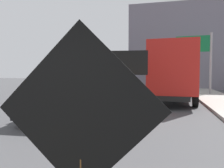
{
  "coord_description": "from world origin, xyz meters",
  "views": [
    {
      "loc": [
        1.51,
        0.89,
        1.86
      ],
      "look_at": [
        0.31,
        5.88,
        1.58
      ],
      "focal_mm": 34.59,
      "sensor_mm": 36.0,
      "label": 1
    }
  ],
  "objects_px": {
    "traffic_cone_mid_lane": "(128,122)",
    "highway_guide_sign": "(200,53)",
    "roadwork_sign": "(81,114)",
    "box_truck": "(173,72)",
    "arrow_board_trailer": "(127,107)",
    "pickup_car": "(66,100)"
  },
  "relations": [
    {
      "from": "box_truck",
      "to": "pickup_car",
      "type": "distance_m",
      "value": 7.53
    },
    {
      "from": "arrow_board_trailer",
      "to": "roadwork_sign",
      "type": "bearing_deg",
      "value": -84.19
    },
    {
      "from": "box_truck",
      "to": "pickup_car",
      "type": "bearing_deg",
      "value": -127.97
    },
    {
      "from": "arrow_board_trailer",
      "to": "box_truck",
      "type": "height_order",
      "value": "box_truck"
    },
    {
      "from": "arrow_board_trailer",
      "to": "pickup_car",
      "type": "xyz_separation_m",
      "value": [
        -2.6,
        -0.02,
        0.22
      ]
    },
    {
      "from": "arrow_board_trailer",
      "to": "traffic_cone_mid_lane",
      "type": "xyz_separation_m",
      "value": [
        0.37,
        -1.95,
        -0.13
      ]
    },
    {
      "from": "highway_guide_sign",
      "to": "arrow_board_trailer",
      "type": "bearing_deg",
      "value": -112.42
    },
    {
      "from": "pickup_car",
      "to": "traffic_cone_mid_lane",
      "type": "bearing_deg",
      "value": -33.02
    },
    {
      "from": "box_truck",
      "to": "arrow_board_trailer",
      "type": "bearing_deg",
      "value": -108.66
    },
    {
      "from": "box_truck",
      "to": "traffic_cone_mid_lane",
      "type": "bearing_deg",
      "value": -101.63
    },
    {
      "from": "roadwork_sign",
      "to": "box_truck",
      "type": "xyz_separation_m",
      "value": [
        1.31,
        12.37,
        0.4
      ]
    },
    {
      "from": "arrow_board_trailer",
      "to": "box_truck",
      "type": "relative_size",
      "value": 0.34
    },
    {
      "from": "traffic_cone_mid_lane",
      "to": "highway_guide_sign",
      "type": "bearing_deg",
      "value": 72.43
    },
    {
      "from": "roadwork_sign",
      "to": "highway_guide_sign",
      "type": "bearing_deg",
      "value": 77.98
    },
    {
      "from": "roadwork_sign",
      "to": "pickup_car",
      "type": "relative_size",
      "value": 0.49
    },
    {
      "from": "highway_guide_sign",
      "to": "traffic_cone_mid_lane",
      "type": "distance_m",
      "value": 13.19
    },
    {
      "from": "pickup_car",
      "to": "highway_guide_sign",
      "type": "distance_m",
      "value": 12.66
    },
    {
      "from": "arrow_board_trailer",
      "to": "box_truck",
      "type": "xyz_separation_m",
      "value": [
        1.98,
        5.85,
        1.39
      ]
    },
    {
      "from": "arrow_board_trailer",
      "to": "highway_guide_sign",
      "type": "bearing_deg",
      "value": 67.58
    },
    {
      "from": "roadwork_sign",
      "to": "highway_guide_sign",
      "type": "relative_size",
      "value": 0.47
    },
    {
      "from": "arrow_board_trailer",
      "to": "pickup_car",
      "type": "relative_size",
      "value": 0.57
    },
    {
      "from": "roadwork_sign",
      "to": "pickup_car",
      "type": "bearing_deg",
      "value": 116.66
    }
  ]
}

